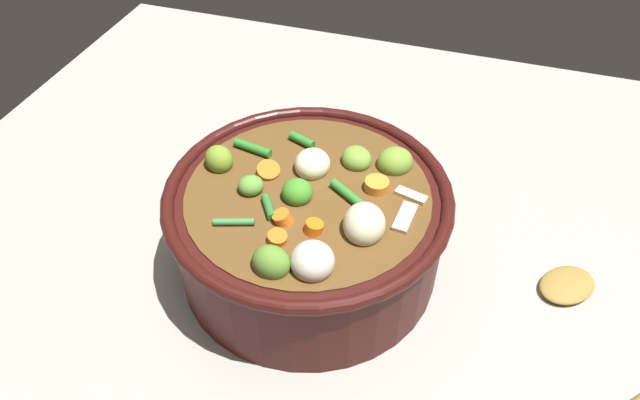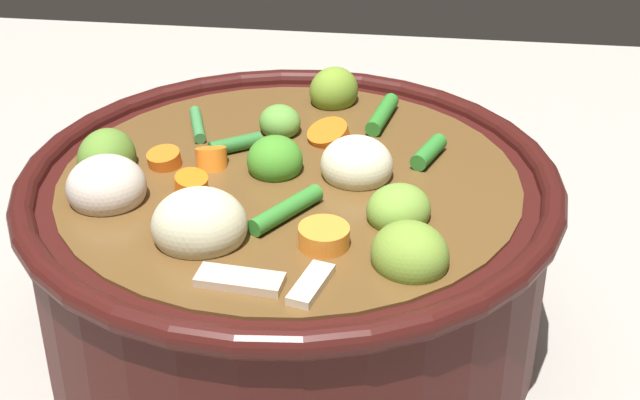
{
  "view_description": "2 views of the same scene",
  "coord_description": "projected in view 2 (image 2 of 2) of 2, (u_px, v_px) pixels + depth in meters",
  "views": [
    {
      "loc": [
        0.15,
        -0.43,
        0.54
      ],
      "look_at": [
        0.01,
        -0.0,
        0.11
      ],
      "focal_mm": 33.04,
      "sensor_mm": 36.0,
      "label": 1
    },
    {
      "loc": [
        0.48,
        0.08,
        0.38
      ],
      "look_at": [
        0.01,
        0.02,
        0.1
      ],
      "focal_mm": 54.06,
      "sensor_mm": 36.0,
      "label": 2
    }
  ],
  "objects": [
    {
      "name": "cooking_pot",
      "position": [
        290.0,
        252.0,
        0.58
      ],
      "size": [
        0.31,
        0.31,
        0.14
      ],
      "color": "#38110F",
      "rests_on": "ground_plane"
    },
    {
      "name": "ground_plane",
      "position": [
        292.0,
        336.0,
        0.61
      ],
      "size": [
        1.1,
        1.1,
        0.0
      ],
      "primitive_type": "plane",
      "color": "#9E998E"
    }
  ]
}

